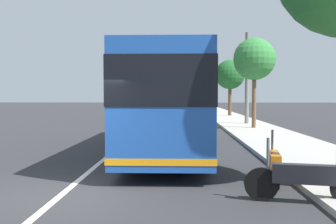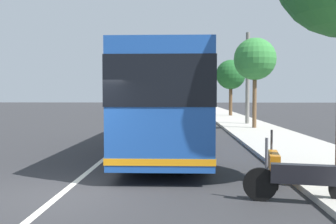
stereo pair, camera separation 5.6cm
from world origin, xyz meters
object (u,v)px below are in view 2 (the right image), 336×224
Objects in this scene: car_behind_bus at (133,112)px; coach_bus at (169,99)px; motorcycle_mid_row at (273,163)px; car_far_distant at (140,107)px; roadside_tree_mid_block at (255,60)px; roadside_tree_far_block at (231,75)px; utility_pole at (248,79)px; motorcycle_nearest_curb at (302,179)px; car_ahead_same_lane at (137,109)px.

coach_bus is at bearing 10.43° from car_behind_bus.
car_far_distant is at bearing 19.82° from motorcycle_mid_row.
roadside_tree_mid_block reaches higher than coach_bus.
roadside_tree_far_block is 0.86× the size of utility_pole.
car_behind_bus reaches higher than car_far_distant.
roadside_tree_far_block reaches higher than motorcycle_nearest_curb.
coach_bus is 19.62m from car_behind_bus.
car_behind_bus is (26.43, 6.70, 0.21)m from motorcycle_nearest_curb.
roadside_tree_far_block is (31.54, -2.49, 3.70)m from motorcycle_nearest_curb.
roadside_tree_mid_block is at bearing 177.31° from utility_pole.
coach_bus is 2.13× the size of roadside_tree_far_block.
car_far_distant reaches higher than motorcycle_mid_row.
utility_pole is at bearing 178.98° from roadside_tree_far_block.
car_ahead_same_lane is 0.73× the size of roadside_tree_far_block.
motorcycle_mid_row is at bearing 12.16° from car_ahead_same_lane.
roadside_tree_far_block is at bearing -12.38° from coach_bus.
car_behind_bus reaches higher than motorcycle_mid_row.
car_far_distant is at bearing 51.84° from roadside_tree_far_block.
coach_bus is at bearing 8.07° from car_far_distant.
car_far_distant is at bearing -177.56° from car_behind_bus.
roadside_tree_far_block is (-7.80, -9.93, 3.49)m from car_far_distant.
car_far_distant is (7.23, 0.46, -0.03)m from car_ahead_same_lane.
car_ahead_same_lane reaches higher than car_behind_bus.
car_ahead_same_lane reaches higher than motorcycle_nearest_curb.
coach_bus reaches higher than car_behind_bus.
roadside_tree_mid_block is at bearing 178.57° from roadside_tree_far_block.
utility_pole reaches higher than coach_bus.
car_far_distant is (39.34, 7.43, 0.21)m from motorcycle_nearest_curb.
car_far_distant is 0.73× the size of roadside_tree_far_block.
motorcycle_nearest_curb reaches higher than motorcycle_mid_row.
motorcycle_nearest_curb is 20.63m from utility_pole.
car_behind_bus is at bearing 42.05° from roadside_tree_mid_block.
utility_pole is (3.66, -0.17, -1.06)m from roadside_tree_mid_block.
roadside_tree_far_block reaches higher than car_far_distant.
roadside_tree_mid_block is 14.89m from roadside_tree_far_block.
motorcycle_mid_row is 18.74m from utility_pole.
car_far_distant is 21.53m from utility_pole.
utility_pole is at bearing -2.69° from roadside_tree_mid_block.
utility_pole is at bearing -84.48° from motorcycle_nearest_curb.
car_far_distant is at bearing 27.08° from utility_pole.
roadside_tree_far_block reaches higher than roadside_tree_mid_block.
car_ahead_same_lane is 10.09m from roadside_tree_far_block.
motorcycle_mid_row is at bearing 172.54° from utility_pole.
roadside_tree_far_block reaches higher than coach_bus.
car_behind_bus is at bearing 55.77° from utility_pole.
roadside_tree_mid_block is (-22.69, -9.56, 3.65)m from car_far_distant.
roadside_tree_far_block is (5.11, -9.19, 3.49)m from car_behind_bus.
car_far_distant is 0.73× the size of roadside_tree_mid_block.
utility_pole is at bearing 54.97° from car_behind_bus.
utility_pole reaches higher than motorcycle_mid_row.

